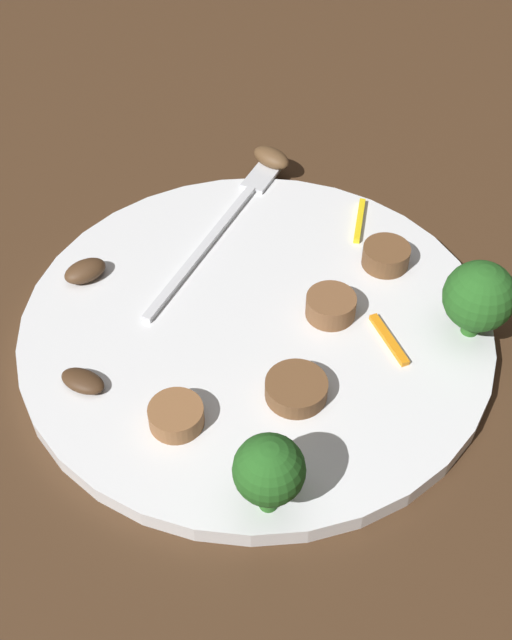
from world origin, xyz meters
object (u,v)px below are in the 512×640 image
at_px(broccoli_floret_0, 269,471).
at_px(sausage_slice_3, 296,389).
at_px(sausage_slice_0, 386,256).
at_px(pepper_strip_0, 389,339).
at_px(plate, 256,326).
at_px(pepper_strip_1, 360,220).
at_px(sausage_slice_2, 176,416).
at_px(fork, 225,222).
at_px(sausage_slice_1, 331,306).
at_px(mushroom_1, 271,158).
at_px(mushroom_0, 83,381).
at_px(broccoli_floret_1, 479,297).
at_px(mushroom_2, 85,271).

height_order(broccoli_floret_0, sausage_slice_3, broccoli_floret_0).
bearing_deg(sausage_slice_0, pepper_strip_0, -138.54).
relative_size(plate, pepper_strip_1, 6.50).
relative_size(broccoli_floret_0, sausage_slice_0, 1.61).
bearing_deg(sausage_slice_2, fork, 38.65).
bearing_deg(sausage_slice_1, plate, 142.39).
bearing_deg(mushroom_1, fork, -159.53).
distance_m(sausage_slice_2, pepper_strip_0, 0.14).
relative_size(plate, sausage_slice_2, 9.54).
relative_size(fork, mushroom_1, 5.51).
bearing_deg(mushroom_0, plate, -16.29).
height_order(sausage_slice_2, mushroom_1, same).
bearing_deg(sausage_slice_2, sausage_slice_0, 0.97).
height_order(mushroom_1, pepper_strip_0, mushroom_1).
distance_m(sausage_slice_1, mushroom_0, 0.15).
relative_size(plate, fork, 1.67).
distance_m(broccoli_floret_1, pepper_strip_0, 0.06).
height_order(sausage_slice_0, sausage_slice_2, sausage_slice_0).
distance_m(broccoli_floret_1, sausage_slice_2, 0.19).
xyz_separation_m(sausage_slice_0, sausage_slice_1, (-0.06, -0.01, 0.00)).
height_order(sausage_slice_1, mushroom_0, sausage_slice_1).
distance_m(plate, mushroom_1, 0.16).
xyz_separation_m(plate, fork, (0.05, 0.08, 0.01)).
bearing_deg(pepper_strip_1, broccoli_floret_0, -150.59).
height_order(mushroom_2, pepper_strip_1, mushroom_2).
xyz_separation_m(broccoli_floret_1, mushroom_0, (-0.19, 0.13, -0.02)).
height_order(fork, sausage_slice_0, sausage_slice_0).
height_order(sausage_slice_2, mushroom_0, sausage_slice_2).
bearing_deg(sausage_slice_0, mushroom_1, 79.69).
bearing_deg(broccoli_floret_0, mushroom_0, 99.84).
relative_size(pepper_strip_0, pepper_strip_1, 0.94).
relative_size(plate, sausage_slice_1, 9.37).
bearing_deg(mushroom_1, sausage_slice_2, -146.96).
distance_m(sausage_slice_2, mushroom_1, 0.24).
xyz_separation_m(sausage_slice_2, sausage_slice_3, (0.06, -0.03, -0.00)).
relative_size(plate, mushroom_0, 10.54).
bearing_deg(broccoli_floret_0, mushroom_1, 44.94).
xyz_separation_m(sausage_slice_1, mushroom_1, (0.08, 0.14, -0.00)).
height_order(mushroom_1, mushroom_2, mushroom_1).
relative_size(sausage_slice_1, mushroom_2, 1.11).
distance_m(fork, pepper_strip_1, 0.09).
bearing_deg(fork, sausage_slice_1, -116.16).
height_order(sausage_slice_0, sausage_slice_3, sausage_slice_0).
relative_size(sausage_slice_0, sausage_slice_1, 1.00).
height_order(fork, sausage_slice_2, sausage_slice_2).
bearing_deg(plate, sausage_slice_3, -112.82).
relative_size(plate, broccoli_floret_0, 5.82).
relative_size(mushroom_1, mushroom_2, 1.13).
bearing_deg(broccoli_floret_1, broccoli_floret_0, 179.91).
relative_size(fork, pepper_strip_0, 4.16).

